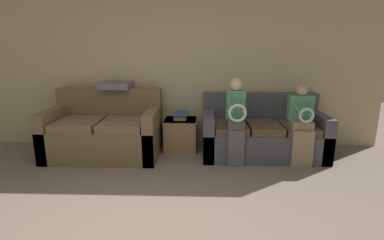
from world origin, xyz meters
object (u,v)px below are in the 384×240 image
at_px(couch_main, 262,134).
at_px(child_left_seated, 236,117).
at_px(couch_side, 105,133).
at_px(side_shelf, 181,134).
at_px(book_stack, 180,115).
at_px(throw_pillow, 117,85).
at_px(child_right_seated, 301,122).

bearing_deg(couch_main, child_left_seated, -139.87).
xyz_separation_m(couch_main, couch_side, (-2.42, -0.12, 0.03)).
distance_m(couch_main, side_shelf, 1.29).
bearing_deg(side_shelf, book_stack, 97.96).
bearing_deg(throw_pillow, child_right_seated, -12.63).
relative_size(couch_main, book_stack, 6.46).
xyz_separation_m(couch_side, child_left_seated, (1.97, -0.27, 0.33)).
xyz_separation_m(couch_side, throw_pillow, (0.12, 0.34, 0.69)).
height_order(child_left_seated, throw_pillow, child_left_seated).
relative_size(book_stack, throw_pillow, 0.61).
distance_m(couch_main, child_right_seated, 0.67).
distance_m(couch_main, book_stack, 1.31).
bearing_deg(side_shelf, child_left_seated, -33.86).
xyz_separation_m(child_left_seated, side_shelf, (-0.82, 0.55, -0.42)).
bearing_deg(side_shelf, couch_main, -7.34).
bearing_deg(couch_main, couch_side, -177.22).
height_order(side_shelf, throw_pillow, throw_pillow).
bearing_deg(couch_main, side_shelf, 172.66).
distance_m(child_right_seated, side_shelf, 1.86).
height_order(child_right_seated, throw_pillow, child_right_seated).
height_order(couch_main, child_left_seated, child_left_seated).
distance_m(child_left_seated, throw_pillow, 1.97).
bearing_deg(throw_pillow, couch_side, -110.02).
xyz_separation_m(book_stack, throw_pillow, (-1.02, 0.05, 0.48)).
relative_size(couch_side, child_right_seated, 1.47).
bearing_deg(child_left_seated, side_shelf, 146.14).
bearing_deg(couch_side, throw_pillow, 69.98).
relative_size(child_right_seated, book_stack, 4.00).
bearing_deg(book_stack, side_shelf, -82.04).
distance_m(couch_side, child_right_seated, 2.91).
height_order(couch_main, couch_side, couch_side).
xyz_separation_m(couch_main, child_right_seated, (0.46, -0.39, 0.29)).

